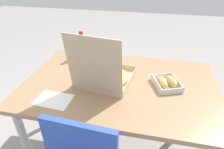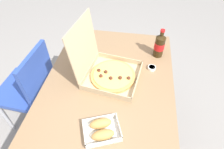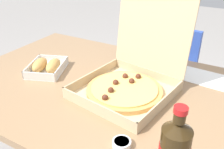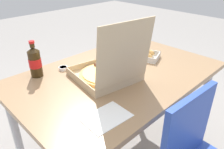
# 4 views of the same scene
# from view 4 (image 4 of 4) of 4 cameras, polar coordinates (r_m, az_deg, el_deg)

# --- Properties ---
(dining_table) EXTENTS (1.29, 0.85, 0.70)m
(dining_table) POSITION_cam_4_polar(r_m,az_deg,el_deg) (1.42, 1.49, -2.20)
(dining_table) COLOR #997551
(dining_table) RESTS_ON ground_plane
(pizza_box_open) EXTENTS (0.40, 0.43, 0.38)m
(pizza_box_open) POSITION_cam_4_polar(r_m,az_deg,el_deg) (1.29, -1.16, 0.82)
(pizza_box_open) COLOR tan
(pizza_box_open) RESTS_ON dining_table
(bread_side_box) EXTENTS (0.21, 0.23, 0.06)m
(bread_side_box) POSITION_cam_4_polar(r_m,az_deg,el_deg) (1.60, 8.62, 5.09)
(bread_side_box) COLOR white
(bread_side_box) RESTS_ON dining_table
(cola_bottle) EXTENTS (0.07, 0.07, 0.22)m
(cola_bottle) POSITION_cam_4_polar(r_m,az_deg,el_deg) (1.38, -19.38, 3.16)
(cola_bottle) COLOR #33230F
(cola_bottle) RESTS_ON dining_table
(paper_menu) EXTENTS (0.22, 0.16, 0.00)m
(paper_menu) POSITION_cam_4_polar(r_m,az_deg,el_deg) (1.01, -1.50, -11.03)
(paper_menu) COLOR white
(paper_menu) RESTS_ON dining_table
(dipping_sauce_cup) EXTENTS (0.06, 0.06, 0.02)m
(dipping_sauce_cup) POSITION_cam_4_polar(r_m,az_deg,el_deg) (1.45, -12.59, 1.64)
(dipping_sauce_cup) COLOR white
(dipping_sauce_cup) RESTS_ON dining_table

